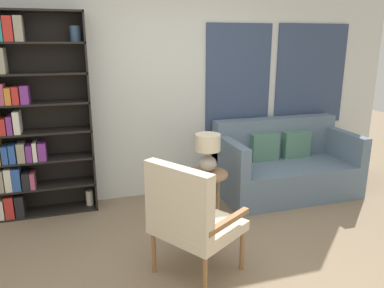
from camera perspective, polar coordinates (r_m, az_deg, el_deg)
name	(u,v)px	position (r m, az deg, el deg)	size (l,w,h in m)	color
wall_back	(158,85)	(4.45, -5.19, 9.01)	(6.40, 0.08, 2.70)	silver
bookshelf	(22,119)	(4.25, -24.52, 3.47)	(1.09, 0.30, 2.14)	black
armchair	(189,215)	(2.93, -0.52, -10.69)	(0.81, 0.82, 0.97)	olive
couch	(284,166)	(4.82, 13.85, -3.34)	(1.66, 0.88, 0.90)	slate
side_table	(205,179)	(3.86, 2.02, -5.40)	(0.46, 0.46, 0.54)	#99704C
table_lamp	(208,150)	(3.83, 2.40, -0.87)	(0.26, 0.26, 0.40)	#A59E93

